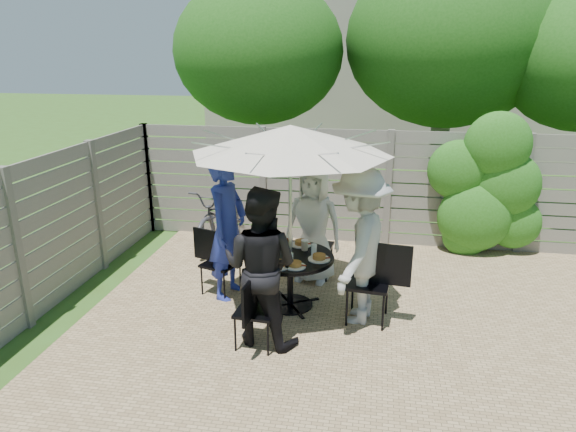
% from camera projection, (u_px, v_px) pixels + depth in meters
% --- Properties ---
extents(backyard_envelope, '(60.00, 60.00, 5.00)m').
position_uv_depth(backyard_envelope, '(392.00, 65.00, 14.33)').
color(backyard_envelope, '#33531A').
rests_on(backyard_envelope, ground).
extents(patio_table, '(1.22, 1.22, 0.67)m').
position_uv_depth(patio_table, '(290.00, 271.00, 6.14)').
color(patio_table, black).
rests_on(patio_table, ground).
extents(umbrella, '(2.71, 2.71, 2.21)m').
position_uv_depth(umbrella, '(290.00, 140.00, 5.65)').
color(umbrella, silver).
rests_on(umbrella, ground).
extents(chair_back, '(0.47, 0.67, 0.90)m').
position_uv_depth(chair_back, '(316.00, 258.00, 7.05)').
color(chair_back, black).
rests_on(chair_back, ground).
extents(person_back, '(0.87, 0.66, 1.60)m').
position_uv_depth(person_back, '(313.00, 224.00, 6.77)').
color(person_back, silver).
rests_on(person_back, ground).
extents(chair_left, '(0.64, 0.51, 0.84)m').
position_uv_depth(chair_left, '(220.00, 275.00, 6.55)').
color(chair_left, black).
rests_on(chair_left, ground).
extents(person_left, '(0.56, 0.74, 1.81)m').
position_uv_depth(person_left, '(228.00, 228.00, 6.30)').
color(person_left, '#233099').
rests_on(person_left, ground).
extents(chair_front, '(0.44, 0.63, 0.84)m').
position_uv_depth(chair_front, '(256.00, 325.00, 5.35)').
color(chair_front, black).
rests_on(chair_front, ground).
extents(person_front, '(0.95, 0.81, 1.72)m').
position_uv_depth(person_front, '(261.00, 267.00, 5.28)').
color(person_front, black).
rests_on(person_front, ground).
extents(chair_right, '(0.72, 0.52, 0.97)m').
position_uv_depth(chair_right, '(369.00, 298.00, 5.85)').
color(chair_right, black).
rests_on(chair_right, ground).
extents(person_right, '(0.90, 1.28, 1.81)m').
position_uv_depth(person_right, '(359.00, 247.00, 5.71)').
color(person_right, '#AEACA9').
rests_on(person_right, ground).
extents(plate_back, '(0.26, 0.26, 0.06)m').
position_uv_depth(plate_back, '(301.00, 243.00, 6.38)').
color(plate_back, white).
rests_on(plate_back, patio_table).
extents(plate_left, '(0.26, 0.26, 0.06)m').
position_uv_depth(plate_left, '(263.00, 249.00, 6.19)').
color(plate_left, white).
rests_on(plate_left, patio_table).
extents(plate_front, '(0.26, 0.26, 0.06)m').
position_uv_depth(plate_front, '(278.00, 265.00, 5.75)').
color(plate_front, white).
rests_on(plate_front, patio_table).
extents(plate_right, '(0.26, 0.26, 0.06)m').
position_uv_depth(plate_right, '(319.00, 258.00, 5.94)').
color(plate_right, white).
rests_on(plate_right, patio_table).
extents(plate_extra, '(0.24, 0.24, 0.06)m').
position_uv_depth(plate_extra, '(295.00, 265.00, 5.74)').
color(plate_extra, white).
rests_on(plate_extra, patio_table).
extents(glass_back, '(0.07, 0.07, 0.14)m').
position_uv_depth(glass_back, '(290.00, 241.00, 6.32)').
color(glass_back, silver).
rests_on(glass_back, patio_table).
extents(glass_left, '(0.07, 0.07, 0.14)m').
position_uv_depth(glass_left, '(267.00, 250.00, 6.05)').
color(glass_left, silver).
rests_on(glass_left, patio_table).
extents(glass_front, '(0.07, 0.07, 0.14)m').
position_uv_depth(glass_front, '(290.00, 259.00, 5.79)').
color(glass_front, silver).
rests_on(glass_front, patio_table).
extents(glass_right, '(0.07, 0.07, 0.14)m').
position_uv_depth(glass_right, '(314.00, 250.00, 6.05)').
color(glass_right, silver).
rests_on(glass_right, patio_table).
extents(syrup_jug, '(0.09, 0.09, 0.16)m').
position_uv_depth(syrup_jug, '(287.00, 247.00, 6.11)').
color(syrup_jug, '#59280C').
rests_on(syrup_jug, patio_table).
extents(coffee_cup, '(0.08, 0.08, 0.12)m').
position_uv_depth(coffee_cup, '(305.00, 245.00, 6.21)').
color(coffee_cup, '#C6B293').
rests_on(coffee_cup, patio_table).
extents(bicycle, '(0.86, 1.91, 0.97)m').
position_uv_depth(bicycle, '(223.00, 215.00, 8.20)').
color(bicycle, '#333338').
rests_on(bicycle, ground).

